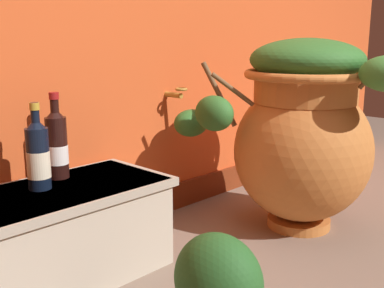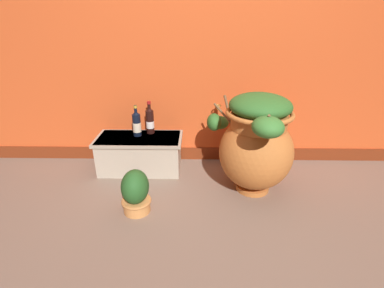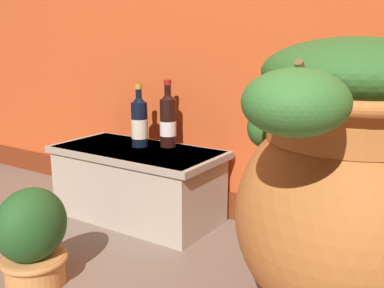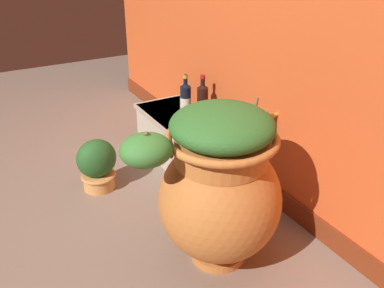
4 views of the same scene
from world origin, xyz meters
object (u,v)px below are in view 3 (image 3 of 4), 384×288
(terracotta_urn, at_px, (343,184))
(wine_bottle_left, at_px, (139,121))
(potted_shrub, at_px, (32,237))
(wine_bottle_middle, at_px, (168,119))

(terracotta_urn, bearing_deg, wine_bottle_left, 159.74)
(potted_shrub, bearing_deg, wine_bottle_middle, 89.57)
(terracotta_urn, bearing_deg, wine_bottle_middle, 153.83)
(terracotta_urn, distance_m, wine_bottle_middle, 1.02)
(wine_bottle_middle, bearing_deg, potted_shrub, -90.43)
(terracotta_urn, relative_size, wine_bottle_middle, 3.08)
(wine_bottle_middle, bearing_deg, wine_bottle_left, -147.93)
(wine_bottle_middle, xyz_separation_m, potted_shrub, (-0.01, -0.77, -0.29))
(wine_bottle_middle, relative_size, potted_shrub, 0.90)
(terracotta_urn, xyz_separation_m, potted_shrub, (-0.92, -0.32, -0.26))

